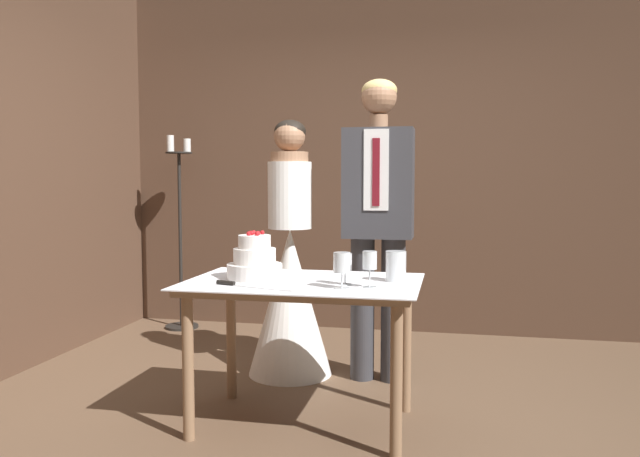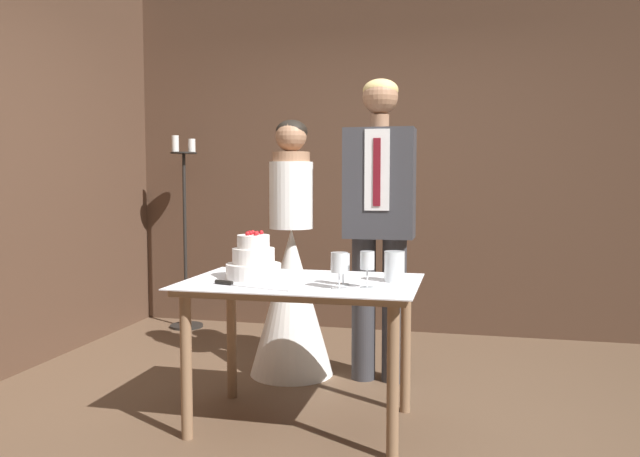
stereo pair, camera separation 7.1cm
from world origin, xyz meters
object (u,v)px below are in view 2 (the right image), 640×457
Objects in this scene: wine_glass_far at (339,263)px; candle_stand at (185,240)px; tiered_cake at (254,261)px; hurricane_candle at (394,267)px; groom at (379,211)px; cake_knife at (237,284)px; wine_glass_middle at (367,262)px; cake_table at (302,300)px; bride at (292,282)px; wine_glass_near at (343,263)px.

candle_stand reaches higher than wine_glass_far.
tiered_cake is 1.67× the size of wine_glass_far.
hurricane_candle is 0.08× the size of groom.
cake_knife is 0.63m from wine_glass_middle.
cake_table is 0.32m from tiered_cake.
cake_table is at bearing -70.68° from bride.
groom reaches higher than cake_knife.
cake_table is 7.66× the size of hurricane_candle.
cake_knife is at bearing -139.85° from cake_table.
hurricane_candle is at bearing 32.28° from wine_glass_near.
wine_glass_near is (0.49, 0.15, 0.10)m from cake_knife.
cake_knife is 1.04m from bride.
wine_glass_middle is at bearing -23.28° from wine_glass_near.
wine_glass_middle reaches higher than wine_glass_far.
groom is at bearing 86.79° from wine_glass_far.
candle_stand is (-1.26, 1.83, -0.09)m from tiered_cake.
cake_knife is at bearing -170.84° from wine_glass_middle.
groom is at bearing 103.59° from hurricane_candle.
bride is 0.73m from groom.
candle_stand reaches higher than cake_knife.
wine_glass_near is at bearing -59.83° from bride.
groom is at bearing 78.50° from cake_knife.
wine_glass_middle is at bearing -19.14° from cake_table.
groom is (0.06, 0.98, 0.20)m from wine_glass_far.
groom is 2.10m from candle_stand.
groom is at bearing -29.90° from candle_stand.
tiered_cake is 0.63m from wine_glass_middle.
groom reaches higher than cake_table.
wine_glass_middle is at bearing -46.43° from candle_stand.
candle_stand is (-1.52, 1.84, 0.10)m from cake_table.
wine_glass_near is 2.59m from candle_stand.
candle_stand is at bearing 140.00° from bride.
groom is at bearing 86.23° from wine_glass_near.
wine_glass_far is at bearing -20.95° from tiered_cake.
wine_glass_near is 0.14m from wine_glass_middle.
candle_stand reaches higher than tiered_cake.
wine_glass_near is at bearing 33.96° from cake_knife.
bride reaches higher than cake_knife.
wine_glass_near is 0.11m from wine_glass_far.
wine_glass_far is (0.49, 0.05, 0.11)m from cake_knife.
tiered_cake is at bearing -124.37° from groom.
candle_stand is at bearing 132.36° from wine_glass_near.
cake_table is at bearing -170.15° from hurricane_candle.
bride is (-0.28, 0.81, -0.05)m from cake_table.
candle_stand is (-1.23, 1.04, 0.15)m from bride.
cake_knife is (-0.26, -0.22, 0.11)m from cake_table.
tiered_cake reaches higher than hurricane_candle.
cake_table is 0.63× the size of groom.
cake_table is 0.36m from cake_knife.
cake_knife is 0.51m from wine_glass_far.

